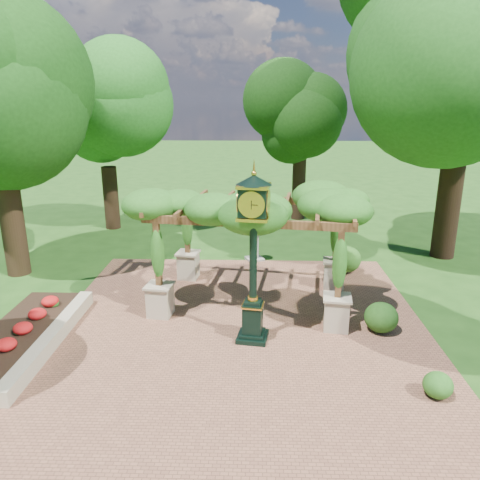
{
  "coord_description": "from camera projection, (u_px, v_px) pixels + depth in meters",
  "views": [
    {
      "loc": [
        0.38,
        -9.72,
        5.9
      ],
      "look_at": [
        0.0,
        2.5,
        2.2
      ],
      "focal_mm": 35.0,
      "sensor_mm": 36.0,
      "label": 1
    }
  ],
  "objects": [
    {
      "name": "ground",
      "position": [
        237.0,
        360.0,
        11.02
      ],
      "size": [
        120.0,
        120.0,
        0.0
      ],
      "primitive_type": "plane",
      "color": "#1E4714",
      "rests_on": "ground"
    },
    {
      "name": "brick_plaza",
      "position": [
        238.0,
        338.0,
        11.97
      ],
      "size": [
        10.0,
        12.0,
        0.04
      ],
      "primitive_type": "cube",
      "color": "brown",
      "rests_on": "ground"
    },
    {
      "name": "border_wall",
      "position": [
        52.0,
        339.0,
        11.58
      ],
      "size": [
        0.35,
        5.0,
        0.4
      ],
      "primitive_type": "cube",
      "color": "#C6B793",
      "rests_on": "ground"
    },
    {
      "name": "flower_bed",
      "position": [
        16.0,
        339.0,
        11.61
      ],
      "size": [
        1.5,
        5.0,
        0.36
      ],
      "primitive_type": "cube",
      "color": "red",
      "rests_on": "ground"
    },
    {
      "name": "pedestal_clock",
      "position": [
        253.0,
        244.0,
        11.17
      ],
      "size": [
        0.96,
        0.96,
        4.29
      ],
      "rotation": [
        0.0,
        0.0,
        -0.15
      ],
      "color": "black",
      "rests_on": "brick_plaza"
    },
    {
      "name": "pergola",
      "position": [
        254.0,
        208.0,
        13.38
      ],
      "size": [
        6.05,
        4.26,
        3.54
      ],
      "rotation": [
        0.0,
        0.0,
        -0.14
      ],
      "color": "tan",
      "rests_on": "brick_plaza"
    },
    {
      "name": "sundial",
      "position": [
        255.0,
        248.0,
        17.66
      ],
      "size": [
        0.78,
        0.78,
        1.1
      ],
      "rotation": [
        0.0,
        0.0,
        0.36
      ],
      "color": "#989990",
      "rests_on": "ground"
    },
    {
      "name": "shrub_front",
      "position": [
        438.0,
        385.0,
        9.52
      ],
      "size": [
        0.78,
        0.78,
        0.54
      ],
      "primitive_type": "ellipsoid",
      "rotation": [
        0.0,
        0.0,
        -0.37
      ],
      "color": "#255B1A",
      "rests_on": "brick_plaza"
    },
    {
      "name": "shrub_mid",
      "position": [
        381.0,
        317.0,
        12.19
      ],
      "size": [
        1.16,
        1.16,
        0.79
      ],
      "primitive_type": "ellipsoid",
      "rotation": [
        0.0,
        0.0,
        -0.43
      ],
      "color": "#214D15",
      "rests_on": "brick_plaza"
    },
    {
      "name": "shrub_back",
      "position": [
        346.0,
        259.0,
        16.41
      ],
      "size": [
        1.27,
        1.27,
        0.93
      ],
      "primitive_type": "ellipsoid",
      "rotation": [
        0.0,
        0.0,
        0.27
      ],
      "color": "#2A5C1A",
      "rests_on": "brick_plaza"
    },
    {
      "name": "tree_west_far",
      "position": [
        104.0,
        116.0,
        20.8
      ],
      "size": [
        4.47,
        4.47,
        7.52
      ],
      "color": "black",
      "rests_on": "ground"
    },
    {
      "name": "tree_north",
      "position": [
        301.0,
        111.0,
        22.49
      ],
      "size": [
        3.67,
        3.67,
        7.82
      ],
      "color": "#301D13",
      "rests_on": "ground"
    },
    {
      "name": "tree_east_far",
      "position": [
        473.0,
        20.0,
        15.83
      ],
      "size": [
        5.7,
        5.7,
        12.33
      ],
      "color": "black",
      "rests_on": "ground"
    }
  ]
}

